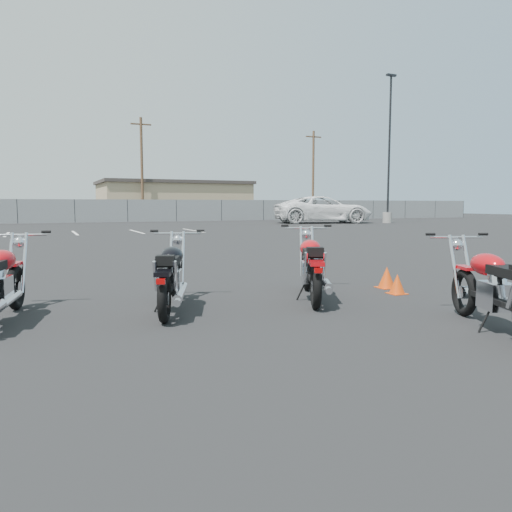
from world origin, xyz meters
name	(u,v)px	position (x,y,z in m)	size (l,w,h in m)	color
ground	(260,310)	(0.00, 0.00, 0.00)	(120.00, 120.00, 0.00)	black
motorcycle_second_black	(171,276)	(-1.09, 0.42, 0.46)	(1.13, 2.04, 1.01)	black
motorcycle_third_red	(312,267)	(1.00, 0.38, 0.48)	(1.31, 2.09, 1.06)	black
motorcycle_rear_red	(496,289)	(1.93, -2.03, 0.47)	(1.17, 2.06, 1.02)	black
training_cone_near	(387,277)	(2.65, 0.74, 0.18)	(0.30, 0.30, 0.36)	#D8410B
training_cone_far	(397,284)	(2.44, 0.22, 0.16)	(0.26, 0.26, 0.31)	#D8410B
light_pole_east	(388,184)	(21.87, 25.02, 2.93)	(0.80, 0.70, 11.03)	gray
chainlink_fence	(75,211)	(0.00, 35.00, 0.90)	(80.06, 0.06, 1.80)	slate
tan_building_east	(173,200)	(10.00, 44.00, 1.86)	(14.40, 9.40, 3.70)	tan
utility_pole_c	(142,167)	(6.00, 39.00, 4.69)	(1.80, 0.24, 9.00)	#4C3423
utility_pole_d	(313,173)	(24.00, 40.00, 4.69)	(1.80, 0.24, 9.00)	#4C3423
parking_line_stripes	(42,234)	(-2.50, 20.00, 0.00)	(15.12, 4.00, 0.01)	silver
white_van	(323,202)	(17.19, 26.72, 1.60)	(8.42, 3.37, 3.20)	white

